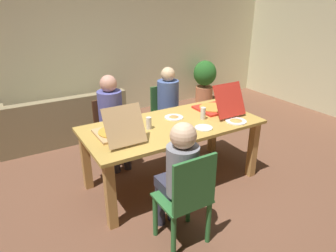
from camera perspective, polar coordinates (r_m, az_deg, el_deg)
The scene contains 19 objects.
ground_plane at distance 3.87m, azimuth 0.77°, elevation -10.28°, with size 20.00×20.00×0.00m, color brown.
back_wall at distance 5.78m, azimuth -13.87°, elevation 14.68°, with size 7.86×0.12×2.70m, color beige.
side_wall_right at distance 6.71m, azimuth 27.53°, elevation 13.90°, with size 0.12×4.62×2.70m, color beige.
dining_table at distance 3.55m, azimuth 0.83°, elevation -1.29°, with size 2.07×0.98×0.78m.
chair_0 at distance 2.72m, azimuth 3.64°, elevation -13.61°, with size 0.44×0.40×0.95m.
person_0 at distance 2.70m, azimuth 2.07°, elevation -8.63°, with size 0.29×0.47×1.20m.
chair_1 at distance 4.60m, azimuth -0.49°, elevation 2.26°, with size 0.41×0.39×0.92m.
person_1 at distance 4.42m, azimuth 0.38°, elevation 4.49°, with size 0.31×0.51×1.23m.
chair_2 at distance 4.22m, azimuth -10.95°, elevation -0.41°, with size 0.38×0.44×0.86m.
person_2 at distance 4.01m, azimuth -10.54°, elevation 2.26°, with size 0.32×0.50×1.23m.
pizza_box_0 at distance 3.22m, azimuth -9.73°, elevation -1.01°, with size 0.40×0.58×0.39m.
pizza_box_1 at distance 3.94m, azimuth 9.09°, elevation 3.58°, with size 0.41×0.59×0.40m.
plate_0 at distance 3.40m, azimuth 6.78°, elevation -0.33°, with size 0.20×0.20×0.01m.
plate_1 at distance 3.65m, azimuth 12.77°, elevation 0.97°, with size 0.25×0.25×0.03m.
plate_2 at distance 3.67m, azimuth 1.13°, elevation 1.70°, with size 0.23×0.23×0.03m.
drinking_glass_0 at distance 3.63m, azimuth 6.65°, elevation 2.39°, with size 0.06×0.06×0.15m, color silver.
drinking_glass_1 at distance 3.35m, azimuth -3.65°, elevation 0.55°, with size 0.06×0.06×0.14m, color silver.
couch at distance 5.16m, azimuth -19.37°, elevation 0.74°, with size 1.95×0.82×0.75m.
potted_plant at distance 6.63m, azimuth 6.97°, elevation 8.82°, with size 0.49×0.49×0.91m.
Camera 1 is at (-1.70, -2.75, 2.12)m, focal length 32.18 mm.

